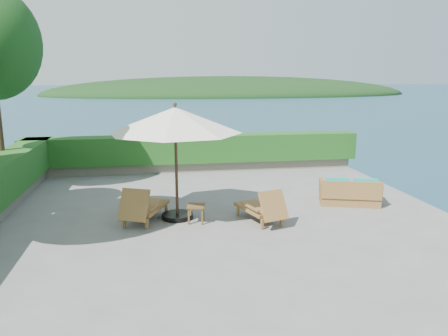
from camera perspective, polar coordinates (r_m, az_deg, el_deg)
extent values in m
plane|color=gray|center=(11.15, -0.86, -6.43)|extent=(12.00, 12.00, 0.00)
cube|color=#5B5349|center=(11.73, -0.83, -13.64)|extent=(12.00, 12.00, 3.00)
plane|color=#183A4C|center=(12.43, -0.81, -19.68)|extent=(600.00, 600.00, 0.00)
ellipsoid|color=black|center=(152.92, 0.63, 9.57)|extent=(126.00, 57.60, 12.60)
cube|color=gray|center=(16.48, -3.76, 0.27)|extent=(12.00, 0.60, 0.36)
cube|color=#1C4814|center=(16.35, -3.79, 2.56)|extent=(12.40, 0.90, 1.00)
cylinder|color=black|center=(11.11, -6.10, -6.25)|extent=(0.92, 0.92, 0.12)
cylinder|color=#321E12|center=(10.76, -6.26, 0.51)|extent=(0.08, 0.08, 2.79)
cone|color=silver|center=(10.60, -6.39, 6.26)|extent=(3.81, 3.81, 0.61)
sphere|color=#321E12|center=(10.57, -6.44, 8.25)|extent=(0.12, 0.12, 0.10)
cube|color=olive|center=(10.63, -12.88, -6.93)|extent=(0.08, 0.08, 0.27)
cube|color=olive|center=(10.39, -10.03, -7.24)|extent=(0.08, 0.08, 0.27)
cube|color=olive|center=(11.68, -10.21, -5.08)|extent=(0.08, 0.08, 0.27)
cube|color=olive|center=(11.47, -7.58, -5.31)|extent=(0.08, 0.08, 0.27)
cube|color=olive|center=(11.07, -9.95, -5.08)|extent=(1.14, 1.49, 0.09)
cube|color=olive|center=(10.32, -11.70, -4.76)|extent=(0.79, 0.66, 0.72)
cube|color=olive|center=(10.99, -12.07, -4.46)|extent=(0.40, 0.82, 0.05)
cube|color=olive|center=(10.72, -8.70, -4.76)|extent=(0.40, 0.82, 0.05)
cube|color=olive|center=(10.28, 5.01, -7.36)|extent=(0.07, 0.07, 0.25)
cube|color=olive|center=(10.57, 7.50, -6.88)|extent=(0.07, 0.07, 0.25)
cube|color=olive|center=(11.23, 1.86, -5.64)|extent=(0.07, 0.07, 0.25)
cube|color=olive|center=(11.49, 4.22, -5.25)|extent=(0.07, 0.07, 0.25)
cube|color=olive|center=(10.91, 4.34, -5.29)|extent=(0.99, 1.39, 0.09)
cube|color=olive|center=(10.25, 6.48, -4.90)|extent=(0.73, 0.58, 0.67)
cube|color=olive|center=(10.55, 3.38, -5.07)|extent=(0.31, 0.80, 0.05)
cube|color=olive|center=(10.88, 6.36, -4.58)|extent=(0.31, 0.80, 0.05)
cube|color=brown|center=(10.59, -4.63, -6.35)|extent=(0.05, 0.05, 0.40)
cube|color=brown|center=(10.55, -2.86, -6.39)|extent=(0.05, 0.05, 0.40)
cube|color=brown|center=(10.90, -4.42, -5.81)|extent=(0.05, 0.05, 0.40)
cube|color=brown|center=(10.86, -2.70, -5.84)|extent=(0.05, 0.05, 0.40)
cube|color=brown|center=(10.66, -3.67, -4.96)|extent=(0.49, 0.49, 0.05)
cube|color=olive|center=(12.73, 16.02, -3.73)|extent=(1.76, 1.24, 0.35)
cube|color=olive|center=(12.29, 16.33, -2.81)|extent=(1.56, 0.60, 0.49)
cube|color=olive|center=(12.57, 12.65, -2.49)|extent=(0.34, 0.79, 0.40)
cube|color=olive|center=(12.79, 19.47, -2.65)|extent=(0.34, 0.79, 0.40)
cube|color=teal|center=(12.65, 14.39, -2.52)|extent=(0.85, 0.82, 0.16)
cube|color=teal|center=(12.76, 17.71, -2.60)|extent=(0.85, 0.82, 0.16)
cube|color=teal|center=(12.29, 14.60, -1.98)|extent=(0.63, 0.30, 0.32)
cube|color=teal|center=(12.40, 18.02, -2.07)|extent=(0.63, 0.30, 0.32)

